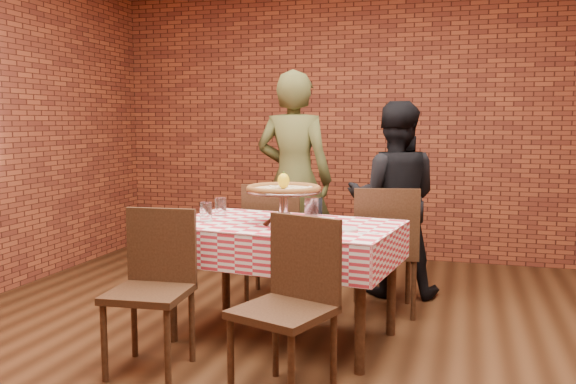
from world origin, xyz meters
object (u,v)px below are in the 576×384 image
object	(u,v)px
diner_black	(394,199)
chair_near_right	(283,311)
condiment_caddy	(313,207)
table	(283,282)
pizza_stand	(284,207)
diner_olive	(294,179)
chair_far_right	(384,249)
chair_far_left	(276,240)
chair_near_left	(149,293)
water_glass_left	(206,212)
water_glass_right	(221,207)
pizza	(284,190)

from	to	relation	value
diner_black	chair_near_right	bearing A→B (deg)	75.93
condiment_caddy	chair_near_right	bearing A→B (deg)	-77.13
table	diner_black	world-z (taller)	diner_black
condiment_caddy	diner_black	distance (m)	1.04
chair_near_right	diner_black	xyz separation A→B (m)	(0.31, 2.05, 0.32)
pizza_stand	diner_olive	bearing A→B (deg)	102.96
table	chair_far_right	bearing A→B (deg)	53.78
condiment_caddy	chair_far_left	bearing A→B (deg)	134.51
table	condiment_caddy	world-z (taller)	condiment_caddy
chair_near_right	chair_near_left	bearing A→B (deg)	-167.99
condiment_caddy	diner_black	size ratio (longest dim) A/B	0.09
water_glass_left	water_glass_right	bearing A→B (deg)	89.29
diner_black	pizza	bearing A→B (deg)	61.17
table	water_glass_left	world-z (taller)	water_glass_left
water_glass_right	chair_far_right	world-z (taller)	chair_far_right
chair_near_left	chair_far_left	world-z (taller)	chair_far_left
chair_near_left	diner_olive	world-z (taller)	diner_olive
pizza	chair_far_left	bearing A→B (deg)	110.45
chair_near_left	chair_far_left	bearing A→B (deg)	76.32
table	chair_near_left	bearing A→B (deg)	-128.50
chair_near_right	chair_far_left	world-z (taller)	chair_far_left
pizza	water_glass_right	bearing A→B (deg)	158.95
table	condiment_caddy	distance (m)	0.54
table	diner_black	size ratio (longest dim) A/B	0.90
chair_far_left	table	bearing A→B (deg)	104.14
water_glass_right	diner_black	bearing A→B (deg)	45.18
pizza_stand	chair_far_right	world-z (taller)	pizza_stand
diner_olive	water_glass_right	bearing A→B (deg)	83.44
diner_olive	diner_black	distance (m)	0.86
diner_black	chair_near_left	bearing A→B (deg)	54.48
water_glass_left	diner_black	distance (m)	1.68
condiment_caddy	chair_near_left	world-z (taller)	chair_near_left
chair_far_left	condiment_caddy	bearing A→B (deg)	121.21
condiment_caddy	chair_near_left	size ratio (longest dim) A/B	0.15
pizza	chair_far_right	bearing A→B (deg)	55.58
water_glass_right	chair_far_left	distance (m)	0.80
table	chair_far_left	distance (m)	0.92
table	chair_near_right	bearing A→B (deg)	-73.50
water_glass_right	chair_near_left	world-z (taller)	chair_near_left
condiment_caddy	chair_far_left	xyz separation A→B (m)	(-0.45, 0.59, -0.36)
water_glass_left	pizza_stand	bearing A→B (deg)	4.74
chair_far_left	diner_olive	xyz separation A→B (m)	(0.03, 0.43, 0.45)
pizza	water_glass_left	bearing A→B (deg)	-175.26
pizza	table	bearing A→B (deg)	109.49
pizza_stand	pizza	bearing A→B (deg)	180.00
table	condiment_caddy	xyz separation A→B (m)	(0.13, 0.27, 0.45)
pizza_stand	chair_far_right	size ratio (longest dim) A/B	0.51
diner_black	water_glass_left	bearing A→B (deg)	45.52
condiment_caddy	chair_near_right	size ratio (longest dim) A/B	0.15
chair_near_right	pizza_stand	bearing A→B (deg)	125.97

